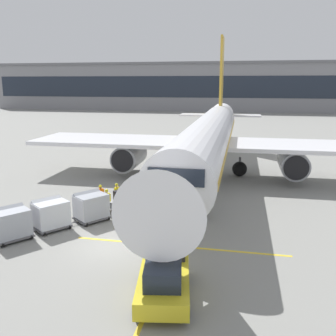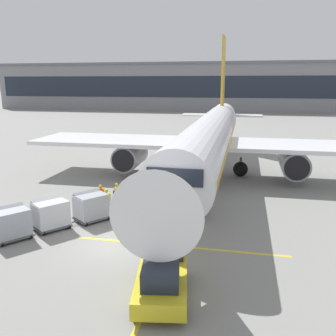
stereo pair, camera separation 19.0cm
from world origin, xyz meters
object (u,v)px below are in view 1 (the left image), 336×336
object	(u,v)px
ground_crew_wingwalker	(117,193)
safety_cone_engine_keepout	(146,180)
parked_airplane	(209,138)
pushback_tug	(164,280)
ground_crew_by_carts	(139,197)
baggage_cart_second	(50,214)
belt_loader	(135,196)
baggage_cart_lead	(91,206)
baggage_cart_third	(11,223)
ground_crew_marshaller	(101,195)
ground_crew_by_loader	(107,199)

from	to	relation	value
ground_crew_wingwalker	safety_cone_engine_keepout	xyz separation A→B (m)	(0.52, 6.46, -0.63)
parked_airplane	pushback_tug	xyz separation A→B (m)	(0.24, -21.08, -2.93)
parked_airplane	safety_cone_engine_keepout	size ratio (longest dim) A/B	59.28
ground_crew_by_carts	ground_crew_wingwalker	world-z (taller)	same
ground_crew_by_carts	baggage_cart_second	bearing A→B (deg)	-134.28
belt_loader	ground_crew_wingwalker	world-z (taller)	belt_loader
baggage_cart_lead	ground_crew_by_carts	distance (m)	3.60
baggage_cart_third	ground_crew_wingwalker	bearing A→B (deg)	60.02
ground_crew_marshaller	safety_cone_engine_keepout	bearing A→B (deg)	77.89
ground_crew_by_carts	baggage_cart_lead	bearing A→B (deg)	-134.24
baggage_cart_second	baggage_cart_third	distance (m)	2.38
parked_airplane	ground_crew_by_loader	xyz separation A→B (m)	(-5.83, -11.64, -2.75)
baggage_cart_third	ground_crew_marshaller	xyz separation A→B (m)	(2.97, 6.27, -0.00)
ground_crew_by_loader	baggage_cart_third	bearing A→B (deg)	-125.68
pushback_tug	baggage_cart_lead	bearing A→B (deg)	129.82
parked_airplane	pushback_tug	size ratio (longest dim) A/B	9.47
belt_loader	safety_cone_engine_keepout	bearing A→B (deg)	97.88
belt_loader	safety_cone_engine_keepout	distance (m)	6.59
pushback_tug	ground_crew_by_loader	xyz separation A→B (m)	(-6.07, 9.44, 0.17)
pushback_tug	ground_crew_marshaller	world-z (taller)	pushback_tug
baggage_cart_lead	pushback_tug	world-z (taller)	baggage_cart_lead
belt_loader	ground_crew_marshaller	distance (m)	2.49
ground_crew_marshaller	safety_cone_engine_keepout	distance (m)	7.26
parked_airplane	pushback_tug	distance (m)	21.29
baggage_cart_third	pushback_tug	bearing A→B (deg)	-22.70
pushback_tug	ground_crew_wingwalker	xyz separation A→B (m)	(-5.90, 11.02, 0.17)
pushback_tug	ground_crew_wingwalker	bearing A→B (deg)	118.18
parked_airplane	ground_crew_by_carts	xyz separation A→B (m)	(-3.85, -10.59, -2.75)
ground_crew_by_loader	pushback_tug	bearing A→B (deg)	-57.27
baggage_cart_second	ground_crew_wingwalker	bearing A→B (deg)	63.07
ground_crew_marshaller	ground_crew_by_carts	bearing A→B (deg)	1.83
parked_airplane	ground_crew_marshaller	xyz separation A→B (m)	(-6.66, -10.68, -2.75)
pushback_tug	ground_crew_by_carts	distance (m)	11.26
ground_crew_by_carts	safety_cone_engine_keepout	distance (m)	7.13
ground_crew_wingwalker	safety_cone_engine_keepout	bearing A→B (deg)	85.42
parked_airplane	ground_crew_by_loader	world-z (taller)	parked_airplane
baggage_cart_lead	ground_crew_wingwalker	distance (m)	3.18
pushback_tug	safety_cone_engine_keepout	world-z (taller)	pushback_tug
ground_crew_by_loader	ground_crew_by_carts	distance (m)	2.24
parked_airplane	ground_crew_by_loader	bearing A→B (deg)	-116.58
belt_loader	safety_cone_engine_keepout	size ratio (longest dim) A/B	6.44
pushback_tug	baggage_cart_third	bearing A→B (deg)	157.30
baggage_cart_second	ground_crew_by_loader	size ratio (longest dim) A/B	1.53
baggage_cart_lead	belt_loader	bearing A→B (deg)	55.31
ground_crew_by_loader	ground_crew_wingwalker	size ratio (longest dim) A/B	1.00
baggage_cart_lead	ground_crew_by_carts	size ratio (longest dim) A/B	1.53
baggage_cart_second	ground_crew_by_carts	bearing A→B (deg)	45.72
baggage_cart_second	safety_cone_engine_keepout	xyz separation A→B (m)	(3.05, 11.45, -0.64)
ground_crew_wingwalker	safety_cone_engine_keepout	world-z (taller)	ground_crew_wingwalker
ground_crew_marshaller	parked_airplane	bearing A→B (deg)	58.04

